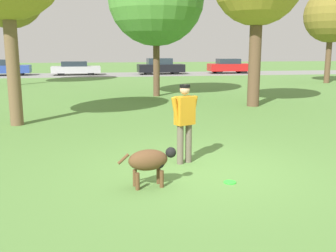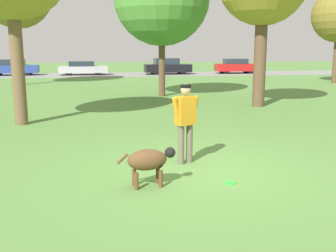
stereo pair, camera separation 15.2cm
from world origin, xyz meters
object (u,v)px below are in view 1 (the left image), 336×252
object	(u,v)px
parked_car_silver	(76,68)
parked_car_black	(160,67)
frisbee	(230,182)
parked_car_blue	(4,68)
person	(185,118)
dog	(150,161)
tree_far_right	(332,16)
parked_car_red	(229,66)

from	to	relation	value
parked_car_silver	parked_car_black	size ratio (longest dim) A/B	1.01
frisbee	parked_car_blue	distance (m)	31.24
person	parked_car_black	world-z (taller)	person
dog	parked_car_blue	size ratio (longest dim) A/B	0.24
person	tree_far_right	xyz separation A→B (m)	(13.52, 16.69, 3.46)
dog	parked_car_black	distance (m)	29.35
dog	person	bearing A→B (deg)	48.23
parked_car_black	parked_car_red	distance (m)	6.48
parked_car_red	frisbee	bearing A→B (deg)	-107.27
frisbee	tree_far_right	xyz separation A→B (m)	(13.00, 18.00, 4.38)
tree_far_right	parked_car_silver	xyz separation A→B (m)	(-16.99, 11.18, -3.79)
person	parked_car_black	bearing A→B (deg)	56.83
tree_far_right	parked_car_blue	xyz separation A→B (m)	(-22.97, 11.60, -3.71)
person	frisbee	xyz separation A→B (m)	(0.51, -1.31, -0.92)
frisbee	tree_far_right	size ratio (longest dim) A/B	0.04
frisbee	parked_car_black	bearing A→B (deg)	83.20
person	parked_car_blue	world-z (taller)	person
frisbee	parked_car_silver	distance (m)	29.45
person	frisbee	size ratio (longest dim) A/B	7.27
parked_car_red	tree_far_right	bearing A→B (deg)	-73.04
tree_far_right	parked_car_silver	size ratio (longest dim) A/B	1.47
parked_car_blue	parked_car_red	world-z (taller)	parked_car_blue
dog	tree_far_right	bearing A→B (deg)	44.06
tree_far_right	parked_car_red	world-z (taller)	tree_far_right
person	tree_far_right	size ratio (longest dim) A/B	0.26
frisbee	tree_far_right	world-z (taller)	tree_far_right
dog	parked_car_silver	bearing A→B (deg)	87.91
frisbee	parked_car_red	world-z (taller)	parked_car_red
parked_car_blue	parked_car_red	xyz separation A→B (m)	(19.91, -0.48, -0.01)
parked_car_red	dog	bearing A→B (deg)	-109.70
parked_car_black	parked_car_blue	bearing A→B (deg)	176.28
parked_car_blue	parked_car_black	xyz separation A→B (m)	(13.43, -0.59, 0.01)
tree_far_right	parked_car_blue	world-z (taller)	tree_far_right
person	tree_far_right	distance (m)	21.75
frisbee	parked_car_black	size ratio (longest dim) A/B	0.05
dog	frisbee	world-z (taller)	dog
person	parked_car_silver	xyz separation A→B (m)	(-3.48, 27.86, -0.33)
dog	parked_car_blue	distance (m)	30.76
frisbee	parked_car_blue	bearing A→B (deg)	108.61
tree_far_right	parked_car_blue	distance (m)	26.00
person	parked_car_red	world-z (taller)	person
parked_car_black	parked_car_silver	bearing A→B (deg)	177.53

